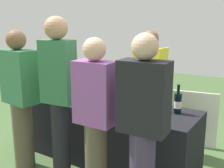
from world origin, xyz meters
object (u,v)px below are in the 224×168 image
object	(u,v)px
wine_bottle_4	(152,100)
wine_glass_4	(148,107)
wine_glass_2	(130,104)
menu_board	(194,119)
guest_3	(143,124)
guest_1	(59,92)
server_pouring	(149,87)
guest_0	(20,97)
wine_bottle_5	(178,103)
wine_glass_3	(141,106)
wine_bottle_3	(147,97)
guest_2	(95,116)
wine_bottle_1	(125,96)
wine_bottle_2	(134,97)
wine_glass_1	(92,98)
wine_glass_0	(87,95)
wine_bottle_0	(76,88)

from	to	relation	value
wine_bottle_4	wine_glass_4	xyz separation A→B (m)	(0.06, -0.24, -0.01)
wine_glass_2	menu_board	distance (m)	1.25
wine_bottle_4	guest_3	world-z (taller)	guest_3
guest_1	wine_glass_2	bearing A→B (deg)	32.77
server_pouring	guest_0	xyz separation A→B (m)	(-1.00, -1.25, 0.01)
wine_bottle_5	menu_board	xyz separation A→B (m)	(-0.05, 0.87, -0.46)
wine_glass_3	guest_1	bearing A→B (deg)	-146.85
wine_bottle_4	wine_glass_2	xyz separation A→B (m)	(-0.16, -0.21, -0.02)
wine_glass_2	guest_0	size ratio (longest dim) A/B	0.08
wine_bottle_5	wine_glass_3	world-z (taller)	wine_bottle_5
wine_bottle_3	guest_3	bearing A→B (deg)	-66.80
guest_0	guest_2	size ratio (longest dim) A/B	1.03
guest_0	guest_2	distance (m)	1.06
wine_bottle_1	wine_bottle_5	xyz separation A→B (m)	(0.63, 0.04, 0.00)
wine_bottle_2	server_pouring	distance (m)	0.52
wine_bottle_1	wine_bottle_2	distance (m)	0.13
wine_bottle_4	menu_board	xyz separation A→B (m)	(0.23, 0.90, -0.46)
wine_glass_1	guest_1	xyz separation A→B (m)	(-0.11, -0.42, 0.15)
wine_bottle_5	wine_bottle_4	bearing A→B (deg)	-172.55
wine_bottle_5	guest_3	bearing A→B (deg)	-90.81
wine_bottle_2	wine_glass_0	size ratio (longest dim) A/B	2.10
wine_glass_3	guest_2	xyz separation A→B (m)	(-0.19, -0.56, 0.02)
wine_bottle_5	wine_glass_1	bearing A→B (deg)	-162.03
guest_2	wine_glass_2	bearing A→B (deg)	83.97
wine_glass_4	server_pouring	size ratio (longest dim) A/B	0.09
guest_1	wine_glass_1	bearing A→B (deg)	69.06
wine_glass_0	wine_glass_2	size ratio (longest dim) A/B	1.11
wine_glass_0	wine_glass_3	distance (m)	0.71
wine_bottle_5	guest_2	xyz separation A→B (m)	(-0.50, -0.81, 0.01)
wine_glass_0	wine_glass_1	bearing A→B (deg)	-22.09
wine_bottle_1	wine_bottle_3	xyz separation A→B (m)	(0.26, 0.06, 0.00)
guest_3	menu_board	bearing A→B (deg)	87.95
wine_glass_0	wine_bottle_1	bearing A→B (deg)	29.62
wine_bottle_3	guest_2	distance (m)	0.84
wine_bottle_0	guest_1	bearing A→B (deg)	-63.12
guest_0	guest_3	world-z (taller)	guest_3
wine_bottle_5	server_pouring	size ratio (longest dim) A/B	0.20
wine_bottle_3	wine_glass_1	bearing A→B (deg)	-149.61
wine_glass_3	menu_board	distance (m)	1.22
wine_bottle_5	wine_glass_0	distance (m)	1.05
guest_3	guest_0	bearing A→B (deg)	175.61
menu_board	wine_bottle_2	bearing A→B (deg)	-126.04
wine_glass_3	menu_board	bearing A→B (deg)	77.05
guest_1	guest_3	world-z (taller)	guest_1
wine_bottle_0	wine_bottle_4	bearing A→B (deg)	0.29
wine_bottle_3	server_pouring	world-z (taller)	server_pouring
wine_glass_3	guest_3	bearing A→B (deg)	-62.27
wine_bottle_2	wine_glass_4	size ratio (longest dim) A/B	2.20
wine_bottle_4	guest_0	xyz separation A→B (m)	(-1.27, -0.74, 0.02)
wine_bottle_2	wine_glass_1	bearing A→B (deg)	-149.10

